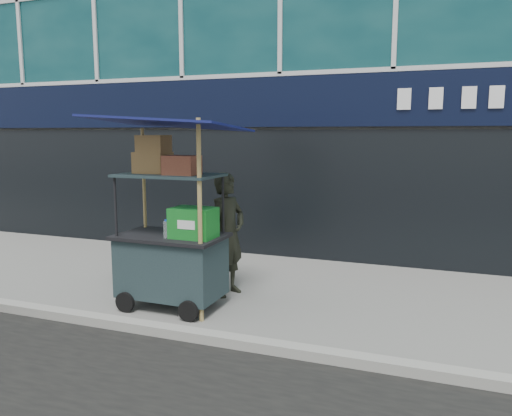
% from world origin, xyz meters
% --- Properties ---
extents(ground, '(80.00, 80.00, 0.00)m').
position_xyz_m(ground, '(0.00, 0.00, 0.00)').
color(ground, slate).
rests_on(ground, ground).
extents(curb, '(80.00, 0.18, 0.12)m').
position_xyz_m(curb, '(0.00, -0.20, 0.06)').
color(curb, gray).
rests_on(curb, ground).
extents(vendor_cart, '(1.91, 1.36, 2.57)m').
position_xyz_m(vendor_cart, '(-0.49, 0.70, 0.90)').
color(vendor_cart, '#1B292E').
rests_on(vendor_cart, ground).
extents(vendor_man, '(0.60, 0.75, 1.78)m').
position_xyz_m(vendor_man, '(-0.01, 1.46, 0.89)').
color(vendor_man, black).
rests_on(vendor_man, ground).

